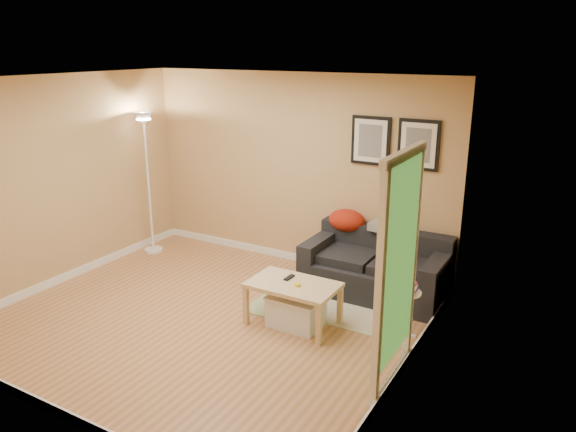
{
  "coord_description": "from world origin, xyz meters",
  "views": [
    {
      "loc": [
        3.55,
        -4.38,
        2.93
      ],
      "look_at": [
        0.55,
        0.85,
        1.05
      ],
      "focal_mm": 34.35,
      "sensor_mm": 36.0,
      "label": 1
    }
  ],
  "objects_px": {
    "sofa": "(375,265)",
    "book_stack": "(406,287)",
    "coffee_table": "(293,304)",
    "floor_lamp": "(149,187)",
    "storage_bin": "(296,311)",
    "side_table": "(404,313)"
  },
  "relations": [
    {
      "from": "sofa",
      "to": "storage_bin",
      "type": "xyz_separation_m",
      "value": [
        -0.44,
        -1.2,
        -0.2
      ]
    },
    {
      "from": "book_stack",
      "to": "floor_lamp",
      "type": "xyz_separation_m",
      "value": [
        -4.02,
        0.54,
        0.44
      ]
    },
    {
      "from": "sofa",
      "to": "book_stack",
      "type": "xyz_separation_m",
      "value": [
        0.64,
        -0.79,
        0.16
      ]
    },
    {
      "from": "coffee_table",
      "to": "floor_lamp",
      "type": "height_order",
      "value": "floor_lamp"
    },
    {
      "from": "sofa",
      "to": "coffee_table",
      "type": "xyz_separation_m",
      "value": [
        -0.48,
        -1.17,
        -0.13
      ]
    },
    {
      "from": "sofa",
      "to": "storage_bin",
      "type": "height_order",
      "value": "sofa"
    },
    {
      "from": "storage_bin",
      "to": "book_stack",
      "type": "distance_m",
      "value": 1.2
    },
    {
      "from": "side_table",
      "to": "sofa",
      "type": "bearing_deg",
      "value": 128.76
    },
    {
      "from": "storage_bin",
      "to": "side_table",
      "type": "distance_m",
      "value": 1.15
    },
    {
      "from": "storage_bin",
      "to": "coffee_table",
      "type": "bearing_deg",
      "value": 155.37
    },
    {
      "from": "storage_bin",
      "to": "book_stack",
      "type": "height_order",
      "value": "book_stack"
    },
    {
      "from": "side_table",
      "to": "book_stack",
      "type": "height_order",
      "value": "book_stack"
    },
    {
      "from": "side_table",
      "to": "book_stack",
      "type": "distance_m",
      "value": 0.29
    },
    {
      "from": "side_table",
      "to": "storage_bin",
      "type": "bearing_deg",
      "value": -159.63
    },
    {
      "from": "sofa",
      "to": "book_stack",
      "type": "height_order",
      "value": "sofa"
    },
    {
      "from": "book_stack",
      "to": "floor_lamp",
      "type": "distance_m",
      "value": 4.08
    },
    {
      "from": "coffee_table",
      "to": "sofa",
      "type": "bearing_deg",
      "value": 53.22
    },
    {
      "from": "floor_lamp",
      "to": "sofa",
      "type": "bearing_deg",
      "value": 4.33
    },
    {
      "from": "storage_bin",
      "to": "sofa",
      "type": "bearing_deg",
      "value": 69.99
    },
    {
      "from": "sofa",
      "to": "coffee_table",
      "type": "height_order",
      "value": "sofa"
    },
    {
      "from": "book_stack",
      "to": "floor_lamp",
      "type": "relative_size",
      "value": 0.13
    },
    {
      "from": "sofa",
      "to": "coffee_table",
      "type": "relative_size",
      "value": 1.77
    }
  ]
}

